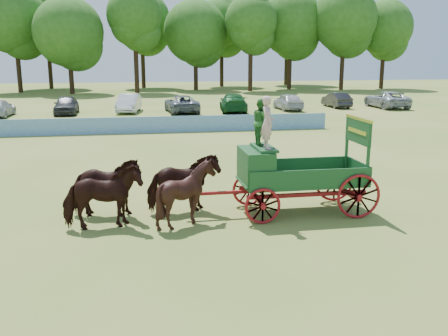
% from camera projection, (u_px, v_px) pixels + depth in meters
% --- Properties ---
extents(ground, '(160.00, 160.00, 0.00)m').
position_uv_depth(ground, '(162.00, 225.00, 14.72)').
color(ground, olive).
rests_on(ground, ground).
extents(horse_lead_left, '(2.33, 1.29, 1.88)m').
position_uv_depth(horse_lead_left, '(103.00, 197.00, 14.20)').
color(horse_lead_left, black).
rests_on(horse_lead_left, ground).
extents(horse_lead_right, '(2.35, 1.33, 1.88)m').
position_uv_depth(horse_lead_right, '(105.00, 187.00, 15.25)').
color(horse_lead_right, black).
rests_on(horse_lead_right, ground).
extents(horse_wheel_left, '(1.95, 1.79, 1.88)m').
position_uv_depth(horse_wheel_left, '(187.00, 193.00, 14.60)').
color(horse_wheel_left, black).
rests_on(horse_wheel_left, ground).
extents(horse_wheel_right, '(2.38, 1.44, 1.88)m').
position_uv_depth(horse_wheel_right, '(183.00, 184.00, 15.66)').
color(horse_wheel_right, black).
rests_on(horse_wheel_right, ground).
extents(farm_dray, '(6.00, 2.00, 3.72)m').
position_uv_depth(farm_dray, '(280.00, 164.00, 15.50)').
color(farm_dray, maroon).
rests_on(farm_dray, ground).
extents(sponsor_banner, '(26.00, 0.08, 1.05)m').
position_uv_depth(sponsor_banner, '(131.00, 125.00, 31.73)').
color(sponsor_banner, '#205EAE').
rests_on(sponsor_banner, ground).
extents(parked_cars, '(51.35, 7.23, 1.61)m').
position_uv_depth(parked_cars, '(138.00, 104.00, 43.21)').
color(parked_cars, silver).
rests_on(parked_cars, ground).
extents(treeline, '(86.97, 24.50, 15.48)m').
position_uv_depth(treeline, '(107.00, 23.00, 69.57)').
color(treeline, '#382314').
rests_on(treeline, ground).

